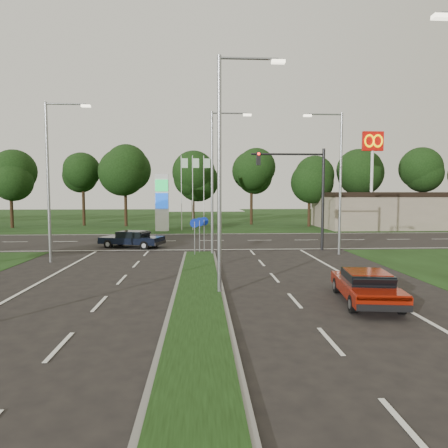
{
  "coord_description": "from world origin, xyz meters",
  "views": [
    {
      "loc": [
        0.11,
        -9.1,
        3.88
      ],
      "look_at": [
        1.4,
        13.37,
        2.2
      ],
      "focal_mm": 32.0,
      "sensor_mm": 36.0,
      "label": 1
    }
  ],
  "objects": [
    {
      "name": "streetlight_median_near",
      "position": [
        1.0,
        6.0,
        5.08
      ],
      "size": [
        2.53,
        0.22,
        9.0
      ],
      "color": "gray",
      "rests_on": "ground"
    },
    {
      "name": "streetlight_right_far",
      "position": [
        8.8,
        16.0,
        5.08
      ],
      "size": [
        2.53,
        0.22,
        9.0
      ],
      "rotation": [
        0.0,
        0.0,
        3.14
      ],
      "color": "gray",
      "rests_on": "ground"
    },
    {
      "name": "mcdonalds_sign",
      "position": [
        18.0,
        31.97,
        7.99
      ],
      "size": [
        2.2,
        0.47,
        10.4
      ],
      "color": "silver",
      "rests_on": "ground"
    },
    {
      "name": "median_signs",
      "position": [
        0.0,
        16.4,
        1.71
      ],
      "size": [
        1.16,
        1.76,
        2.38
      ],
      "color": "gray",
      "rests_on": "ground"
    },
    {
      "name": "median_kerb",
      "position": [
        0.0,
        4.0,
        0.06
      ],
      "size": [
        2.0,
        26.0,
        0.12
      ],
      "primitive_type": "cube",
      "color": "slate",
      "rests_on": "ground"
    },
    {
      "name": "gas_pylon",
      "position": [
        -3.79,
        33.05,
        3.2
      ],
      "size": [
        5.8,
        1.26,
        8.0
      ],
      "color": "silver",
      "rests_on": "ground"
    },
    {
      "name": "ground",
      "position": [
        0.0,
        0.0,
        0.0
      ],
      "size": [
        160.0,
        160.0,
        0.0
      ],
      "primitive_type": "plane",
      "color": "black",
      "rests_on": "ground"
    },
    {
      "name": "commercial_building",
      "position": [
        22.0,
        36.0,
        2.0
      ],
      "size": [
        16.0,
        9.0,
        4.0
      ],
      "primitive_type": "cube",
      "color": "gray",
      "rests_on": "ground"
    },
    {
      "name": "cross_road",
      "position": [
        0.0,
        24.0,
        0.0
      ],
      "size": [
        160.0,
        12.0,
        0.02
      ],
      "primitive_type": "cube",
      "color": "black",
      "rests_on": "ground"
    },
    {
      "name": "streetlight_median_far",
      "position": [
        1.0,
        16.0,
        5.08
      ],
      "size": [
        2.53,
        0.22,
        9.0
      ],
      "color": "gray",
      "rests_on": "ground"
    },
    {
      "name": "streetlight_left_far",
      "position": [
        -8.3,
        14.0,
        5.08
      ],
      "size": [
        2.53,
        0.22,
        9.0
      ],
      "color": "gray",
      "rests_on": "ground"
    },
    {
      "name": "treeline_far",
      "position": [
        0.1,
        39.93,
        6.83
      ],
      "size": [
        6.0,
        6.0,
        9.9
      ],
      "color": "black",
      "rests_on": "ground"
    },
    {
      "name": "traffic_signal",
      "position": [
        7.19,
        18.0,
        4.65
      ],
      "size": [
        5.1,
        0.42,
        7.0
      ],
      "color": "black",
      "rests_on": "ground"
    },
    {
      "name": "navy_sedan",
      "position": [
        -4.91,
        19.99,
        0.66
      ],
      "size": [
        4.79,
        3.16,
        1.22
      ],
      "rotation": [
        0.0,
        0.0,
        1.24
      ],
      "color": "black",
      "rests_on": "ground"
    },
    {
      "name": "red_sedan",
      "position": [
        6.0,
        4.64,
        0.62
      ],
      "size": [
        2.29,
        4.39,
        1.15
      ],
      "rotation": [
        0.0,
        0.0,
        -0.14
      ],
      "color": "maroon",
      "rests_on": "ground"
    },
    {
      "name": "verge_far",
      "position": [
        0.0,
        55.0,
        0.0
      ],
      "size": [
        160.0,
        50.0,
        0.02
      ],
      "primitive_type": "cube",
      "color": "black",
      "rests_on": "ground"
    }
  ]
}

